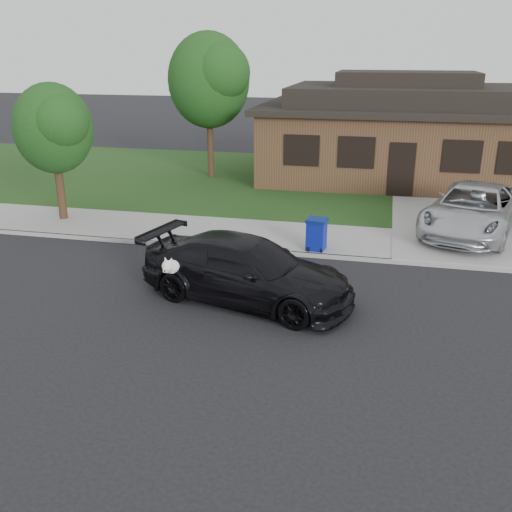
# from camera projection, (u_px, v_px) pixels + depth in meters

# --- Properties ---
(ground) EXTENTS (120.00, 120.00, 0.00)m
(ground) POSITION_uv_depth(u_px,v_px,m) (231.00, 301.00, 13.70)
(ground) COLOR black
(ground) RESTS_ON ground
(sidewalk) EXTENTS (60.00, 3.00, 0.12)m
(sidewalk) POSITION_uv_depth(u_px,v_px,m) (272.00, 236.00, 18.25)
(sidewalk) COLOR gray
(sidewalk) RESTS_ON ground
(curb) EXTENTS (60.00, 0.12, 0.12)m
(curb) POSITION_uv_depth(u_px,v_px,m) (262.00, 251.00, 16.88)
(curb) COLOR gray
(curb) RESTS_ON ground
(lawn) EXTENTS (60.00, 13.00, 0.13)m
(lawn) POSITION_uv_depth(u_px,v_px,m) (307.00, 182.00, 25.58)
(lawn) COLOR #193814
(lawn) RESTS_ON ground
(driveway) EXTENTS (4.50, 13.00, 0.14)m
(driveway) POSITION_uv_depth(u_px,v_px,m) (453.00, 207.00, 21.57)
(driveway) COLOR gray
(driveway) RESTS_ON ground
(sedan) EXTENTS (5.58, 3.35, 1.51)m
(sedan) POSITION_uv_depth(u_px,v_px,m) (247.00, 270.00, 13.53)
(sedan) COLOR black
(sedan) RESTS_ON ground
(minivan) EXTENTS (4.10, 5.96, 1.51)m
(minivan) POSITION_uv_depth(u_px,v_px,m) (473.00, 209.00, 18.13)
(minivan) COLOR #B9BDC1
(minivan) RESTS_ON driveway
(recycling_bin) EXTENTS (0.63, 0.64, 0.94)m
(recycling_bin) POSITION_uv_depth(u_px,v_px,m) (317.00, 234.00, 16.72)
(recycling_bin) COLOR navy
(recycling_bin) RESTS_ON sidewalk
(house) EXTENTS (12.60, 8.60, 4.65)m
(house) POSITION_uv_depth(u_px,v_px,m) (402.00, 132.00, 25.86)
(house) COLOR #422B1C
(house) RESTS_ON ground
(tree_0) EXTENTS (3.78, 3.60, 6.34)m
(tree_0) POSITION_uv_depth(u_px,v_px,m) (211.00, 79.00, 24.87)
(tree_0) COLOR #332114
(tree_0) RESTS_ON ground
(tree_2) EXTENTS (2.73, 2.60, 4.59)m
(tree_2) POSITION_uv_depth(u_px,v_px,m) (55.00, 127.00, 18.81)
(tree_2) COLOR #332114
(tree_2) RESTS_ON ground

